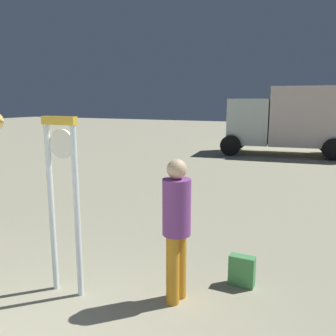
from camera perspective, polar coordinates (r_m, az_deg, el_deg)
The scene contains 4 objects.
standing_clock at distance 4.53m, azimuth -16.37°, elevation -3.25°, with size 0.47×0.11×2.22m.
person_near_clock at distance 4.26m, azimuth 1.37°, elevation -8.87°, with size 0.33×0.33×1.75m.
backpack at distance 4.98m, azimuth 11.69°, elevation -15.76°, with size 0.33×0.19×0.41m.
box_truck_near at distance 17.03m, azimuth 20.33°, elevation 7.42°, with size 6.39×3.15×3.01m.
Camera 1 is at (2.60, -1.39, 2.40)m, focal length 38.26 mm.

